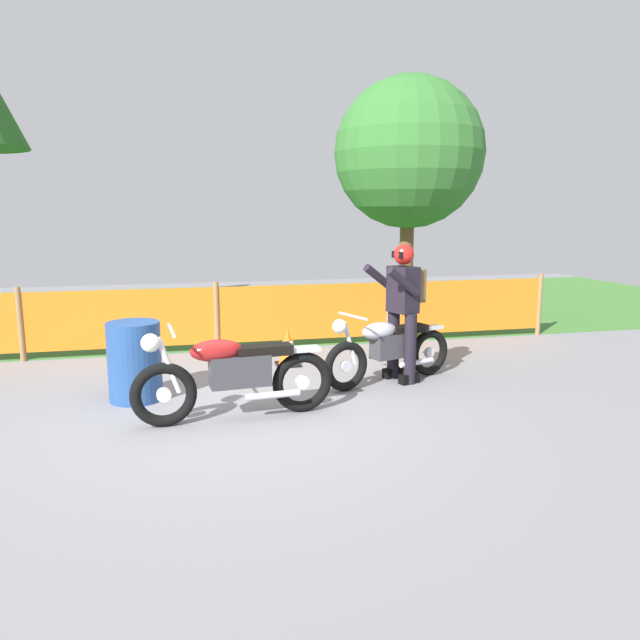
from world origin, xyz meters
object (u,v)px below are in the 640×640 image
(motorcycle_lead, at_px, (234,374))
(traffic_cone, at_px, (288,347))
(rider_trailing, at_px, (403,305))
(spare_drum, at_px, (135,361))
(motorcycle_trailing, at_px, (389,348))

(motorcycle_lead, distance_m, traffic_cone, 2.21)
(rider_trailing, bearing_deg, traffic_cone, -59.16)
(motorcycle_lead, bearing_deg, spare_drum, -46.55)
(traffic_cone, xyz_separation_m, spare_drum, (-1.92, -1.12, 0.18))
(motorcycle_lead, xyz_separation_m, rider_trailing, (2.15, 0.96, 0.48))
(traffic_cone, distance_m, spare_drum, 2.22)
(motorcycle_lead, xyz_separation_m, traffic_cone, (0.90, 2.00, -0.21))
(rider_trailing, height_order, traffic_cone, rider_trailing)
(spare_drum, bearing_deg, motorcycle_lead, -41.22)
(motorcycle_lead, relative_size, motorcycle_trailing, 1.12)
(motorcycle_lead, bearing_deg, rider_trailing, -161.36)
(rider_trailing, bearing_deg, motorcycle_trailing, 0.51)
(motorcycle_lead, bearing_deg, motorcycle_trailing, -160.95)
(motorcycle_trailing, relative_size, spare_drum, 2.07)
(traffic_cone, bearing_deg, rider_trailing, -40.03)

